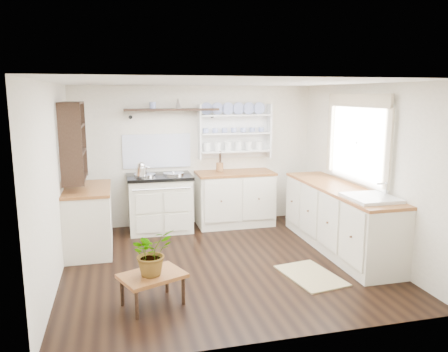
{
  "coord_description": "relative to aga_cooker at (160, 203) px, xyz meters",
  "views": [
    {
      "loc": [
        -1.28,
        -5.24,
        2.16
      ],
      "look_at": [
        0.08,
        0.25,
        1.1
      ],
      "focal_mm": 35.0,
      "sensor_mm": 36.0,
      "label": 1
    }
  ],
  "objects": [
    {
      "name": "ceiling",
      "position": [
        0.65,
        -1.57,
        1.84
      ],
      "size": [
        4.0,
        3.8,
        0.01
      ],
      "primitive_type": "cube",
      "color": "white",
      "rests_on": "wall_back"
    },
    {
      "name": "belfast_sink",
      "position": [
        2.35,
        -2.22,
        0.34
      ],
      "size": [
        0.55,
        0.6,
        0.45
      ],
      "color": "white",
      "rests_on": "right_cabinets"
    },
    {
      "name": "center_table",
      "position": [
        -0.34,
        -2.53,
        -0.17
      ],
      "size": [
        0.75,
        0.66,
        0.34
      ],
      "rotation": [
        0.0,
        0.0,
        0.4
      ],
      "color": "brown",
      "rests_on": "floor"
    },
    {
      "name": "aga_cooker",
      "position": [
        0.0,
        0.0,
        0.0
      ],
      "size": [
        1.01,
        0.7,
        0.94
      ],
      "color": "silver",
      "rests_on": "floor"
    },
    {
      "name": "wall_back",
      "position": [
        0.65,
        0.33,
        0.69
      ],
      "size": [
        4.0,
        0.02,
        2.3
      ],
      "primitive_type": "cube",
      "color": "beige",
      "rests_on": "ground"
    },
    {
      "name": "utensil_crock",
      "position": [
        1.01,
        0.11,
        0.52
      ],
      "size": [
        0.12,
        0.12,
        0.14
      ],
      "primitive_type": "cylinder",
      "color": "#905E34",
      "rests_on": "back_cabinets"
    },
    {
      "name": "right_cabinets",
      "position": [
        2.35,
        -1.47,
        -0.0
      ],
      "size": [
        0.62,
        2.43,
        0.9
      ],
      "color": "#EEE5CD",
      "rests_on": "floor"
    },
    {
      "name": "potted_plant",
      "position": [
        -0.34,
        -2.53,
        0.12
      ],
      "size": [
        0.56,
        0.54,
        0.47
      ],
      "primitive_type": "imported",
      "rotation": [
        0.0,
        0.0,
        0.53
      ],
      "color": "#3F7233",
      "rests_on": "center_table"
    },
    {
      "name": "floor_rug",
      "position": [
        1.57,
        -2.25,
        -0.45
      ],
      "size": [
        0.68,
        0.93,
        0.02
      ],
      "primitive_type": "cube",
      "rotation": [
        0.0,
        0.0,
        0.16
      ],
      "color": "#9D8A5B",
      "rests_on": "floor"
    },
    {
      "name": "left_cabinets",
      "position": [
        -1.05,
        -0.67,
        -0.0
      ],
      "size": [
        0.62,
        1.13,
        0.9
      ],
      "color": "#EEE5CD",
      "rests_on": "floor"
    },
    {
      "name": "plate_rack",
      "position": [
        1.3,
        0.29,
        1.09
      ],
      "size": [
        1.2,
        0.22,
        0.9
      ],
      "color": "white",
      "rests_on": "wall_back"
    },
    {
      "name": "window",
      "position": [
        2.59,
        -1.42,
        1.1
      ],
      "size": [
        0.08,
        1.55,
        1.22
      ],
      "color": "white",
      "rests_on": "wall_right"
    },
    {
      "name": "wall_left",
      "position": [
        -1.35,
        -1.57,
        0.69
      ],
      "size": [
        0.02,
        3.8,
        2.3
      ],
      "primitive_type": "cube",
      "color": "beige",
      "rests_on": "ground"
    },
    {
      "name": "back_cabinets",
      "position": [
        1.25,
        0.03,
        -0.0
      ],
      "size": [
        1.27,
        0.63,
        0.9
      ],
      "color": "#EEE5CD",
      "rests_on": "floor"
    },
    {
      "name": "wall_right",
      "position": [
        2.65,
        -1.57,
        0.69
      ],
      "size": [
        0.02,
        3.8,
        2.3
      ],
      "primitive_type": "cube",
      "color": "beige",
      "rests_on": "ground"
    },
    {
      "name": "floor",
      "position": [
        0.65,
        -1.57,
        -0.46
      ],
      "size": [
        4.0,
        3.8,
        0.01
      ],
      "primitive_type": "cube",
      "color": "black",
      "rests_on": "ground"
    },
    {
      "name": "kettle",
      "position": [
        -0.28,
        -0.12,
        0.57
      ],
      "size": [
        0.17,
        0.17,
        0.21
      ],
      "primitive_type": null,
      "color": "silver",
      "rests_on": "aga_cooker"
    },
    {
      "name": "left_shelving",
      "position": [
        -1.19,
        -0.67,
        1.09
      ],
      "size": [
        0.28,
        0.8,
        1.05
      ],
      "primitive_type": "cube",
      "color": "black",
      "rests_on": "wall_left"
    },
    {
      "name": "high_shelf",
      "position": [
        0.25,
        0.21,
        1.45
      ],
      "size": [
        1.5,
        0.29,
        0.16
      ],
      "color": "black",
      "rests_on": "wall_back"
    }
  ]
}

